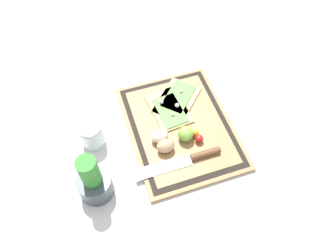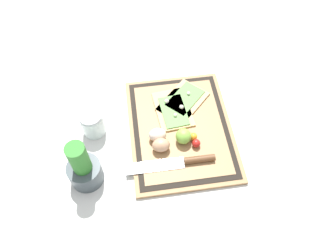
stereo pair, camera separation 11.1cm
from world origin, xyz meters
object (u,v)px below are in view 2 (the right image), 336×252
lime (183,136)px  herb_pot (84,169)px  egg_brown (161,145)px  cherry_tomato_red (196,143)px  cherry_tomato_yellow (193,136)px  sauce_jar (93,124)px  knife (185,161)px  pizza_slice_near (183,101)px  egg_pink (157,135)px  pizza_slice_far (173,109)px

lime → herb_pot: 0.33m
egg_brown → cherry_tomato_red: egg_brown is taller
cherry_tomato_yellow → sauce_jar: 0.34m
knife → pizza_slice_near: bearing=-8.3°
egg_brown → knife: bearing=-131.2°
egg_pink → lime: 0.08m
pizza_slice_near → sauce_jar: sauce_jar is taller
lime → cherry_tomato_yellow: (0.00, -0.04, -0.01)m
egg_pink → lime: size_ratio=1.11×
cherry_tomato_red → herb_pot: herb_pot is taller
herb_pot → knife: bearing=-89.5°
egg_pink → cherry_tomato_yellow: bearing=-98.4°
pizza_slice_near → pizza_slice_far: size_ratio=1.13×
pizza_slice_near → cherry_tomato_red: 0.19m
knife → herb_pot: herb_pot is taller
egg_brown → sauce_jar: bearing=62.2°
lime → cherry_tomato_red: (-0.03, -0.04, -0.01)m
cherry_tomato_yellow → sauce_jar: sauce_jar is taller
pizza_slice_far → egg_brown: bearing=157.5°
cherry_tomato_yellow → herb_pot: bearing=104.0°
sauce_jar → pizza_slice_near: bearing=-77.9°
pizza_slice_far → egg_brown: (-0.15, 0.06, 0.02)m
lime → cherry_tomato_red: size_ratio=1.87×
pizza_slice_near → sauce_jar: 0.33m
egg_pink → cherry_tomato_red: (-0.05, -0.12, -0.01)m
pizza_slice_far → cherry_tomato_yellow: bearing=-158.5°
pizza_slice_far → cherry_tomato_yellow: cherry_tomato_yellow is taller
sauce_jar → cherry_tomato_red: bearing=-109.6°
egg_pink → cherry_tomato_red: bearing=-110.5°
egg_pink → cherry_tomato_red: size_ratio=2.07×
herb_pot → sauce_jar: bearing=-8.0°
herb_pot → sauce_jar: herb_pot is taller
pizza_slice_near → knife: size_ratio=0.73×
egg_brown → herb_pot: bearing=104.8°
lime → cherry_tomato_yellow: lime is taller
lime → egg_brown: bearing=105.7°
lime → cherry_tomato_yellow: 0.04m
egg_brown → cherry_tomato_red: 0.12m
cherry_tomato_yellow → sauce_jar: (0.09, 0.33, 0.01)m
knife → cherry_tomato_yellow: bearing=-26.1°
cherry_tomato_red → sauce_jar: sauce_jar is taller
egg_brown → herb_pot: (-0.06, 0.24, 0.03)m
pizza_slice_far → pizza_slice_near: bearing=-52.5°
egg_pink → herb_pot: 0.26m
pizza_slice_near → cherry_tomato_red: bearing=-176.9°
pizza_slice_far → sauce_jar: sauce_jar is taller
lime → herb_pot: herb_pot is taller
knife → egg_pink: size_ratio=4.92×
lime → herb_pot: (-0.09, 0.32, 0.02)m
cherry_tomato_red → herb_pot: bearing=99.5°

